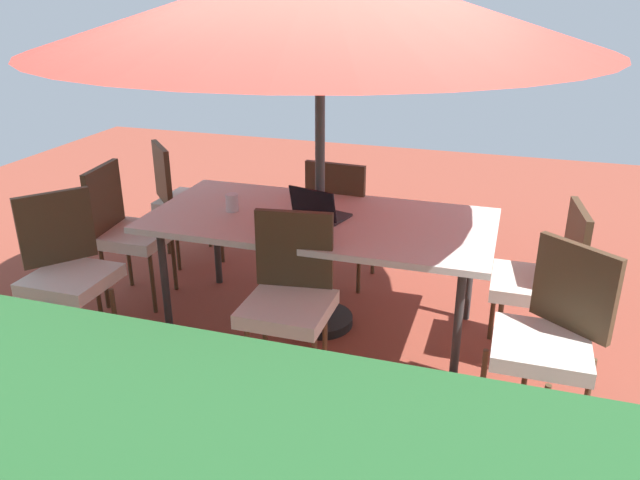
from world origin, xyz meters
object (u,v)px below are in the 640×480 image
(dining_table, at_px, (320,225))
(chair_north, at_px, (290,293))
(chair_south, at_px, (342,215))
(chair_northwest, at_px, (550,333))
(chair_northeast, at_px, (67,266))
(cup, at_px, (232,203))
(chair_southeast, at_px, (183,196))
(chair_east, at_px, (127,227))
(patio_umbrella, at_px, (320,3))
(laptop, at_px, (319,211))
(chair_west, at_px, (544,276))

(dining_table, xyz_separation_m, chair_north, (-0.03, 0.65, -0.16))
(chair_south, height_order, chair_northwest, same)
(chair_northeast, xyz_separation_m, cup, (-0.79, -0.67, 0.27))
(chair_northeast, bearing_deg, dining_table, -23.47)
(chair_southeast, bearing_deg, chair_north, -176.91)
(chair_northeast, height_order, chair_northwest, same)
(chair_south, bearing_deg, chair_southeast, 2.12)
(chair_north, bearing_deg, chair_east, 148.75)
(chair_south, bearing_deg, chair_northeast, 49.89)
(chair_east, height_order, chair_southeast, same)
(chair_northwest, distance_m, cup, 2.08)
(patio_umbrella, height_order, chair_northeast, patio_umbrella)
(patio_umbrella, distance_m, chair_southeast, 2.13)
(chair_north, height_order, cup, chair_north)
(chair_north, relative_size, chair_east, 1.00)
(dining_table, bearing_deg, chair_northwest, 154.68)
(chair_southeast, bearing_deg, laptop, -160.49)
(patio_umbrella, bearing_deg, chair_northwest, 154.68)
(chair_west, xyz_separation_m, chair_east, (2.77, 0.04, 0.00))
(chair_northwest, bearing_deg, dining_table, -168.73)
(chair_south, relative_size, cup, 8.52)
(laptop, bearing_deg, chair_east, 16.07)
(dining_table, xyz_separation_m, chair_south, (0.04, -0.65, -0.16))
(dining_table, relative_size, chair_west, 2.21)
(dining_table, relative_size, patio_umbrella, 0.67)
(chair_southeast, bearing_deg, cup, -176.43)
(chair_northeast, distance_m, chair_southeast, 1.42)
(dining_table, bearing_deg, cup, 5.46)
(patio_umbrella, xyz_separation_m, chair_northeast, (1.37, 0.72, -1.48))
(laptop, bearing_deg, cup, 19.03)
(chair_northwest, bearing_deg, cup, -160.44)
(chair_south, bearing_deg, patio_umbrella, 97.44)
(dining_table, relative_size, chair_southeast, 2.21)
(chair_northeast, bearing_deg, chair_west, -36.44)
(patio_umbrella, height_order, chair_east, patio_umbrella)
(patio_umbrella, height_order, laptop, patio_umbrella)
(chair_north, bearing_deg, chair_northwest, -8.52)
(chair_south, xyz_separation_m, laptop, (-0.04, 0.67, 0.26))
(laptop, bearing_deg, chair_southeast, -12.35)
(chair_west, bearing_deg, cup, -95.85)
(laptop, bearing_deg, chair_west, -164.16)
(patio_umbrella, height_order, chair_northwest, patio_umbrella)
(chair_northwest, relative_size, chair_east, 1.00)
(dining_table, height_order, chair_east, chair_east)
(dining_table, distance_m, chair_south, 0.67)
(chair_southeast, bearing_deg, chair_northwest, -159.18)
(chair_south, xyz_separation_m, chair_southeast, (1.33, -0.04, 0.00))
(chair_north, distance_m, cup, 0.89)
(chair_north, height_order, chair_south, same)
(chair_north, relative_size, chair_south, 1.00)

